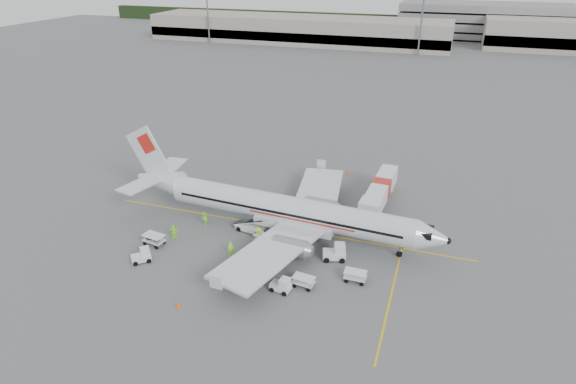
# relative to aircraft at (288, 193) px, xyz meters

# --- Properties ---
(ground) EXTENTS (360.00, 360.00, 0.00)m
(ground) POSITION_rel_aircraft_xyz_m (-1.04, 0.91, -5.25)
(ground) COLOR #56595B
(stripe_lead) EXTENTS (44.00, 0.20, 0.01)m
(stripe_lead) POSITION_rel_aircraft_xyz_m (-1.04, 0.91, -5.25)
(stripe_lead) COLOR yellow
(stripe_lead) RESTS_ON ground
(stripe_cross) EXTENTS (0.20, 20.00, 0.01)m
(stripe_cross) POSITION_rel_aircraft_xyz_m (12.96, -7.09, -5.25)
(stripe_cross) COLOR yellow
(stripe_cross) RESTS_ON ground
(terminal_west) EXTENTS (110.00, 22.00, 9.00)m
(terminal_west) POSITION_rel_aircraft_xyz_m (-41.04, 130.91, -0.75)
(terminal_west) COLOR gray
(terminal_west) RESTS_ON ground
(parking_garage) EXTENTS (62.00, 24.00, 14.00)m
(parking_garage) POSITION_rel_aircraft_xyz_m (23.96, 160.91, 1.75)
(parking_garage) COLOR slate
(parking_garage) RESTS_ON ground
(treeline) EXTENTS (300.00, 3.00, 6.00)m
(treeline) POSITION_rel_aircraft_xyz_m (-1.04, 175.91, -2.25)
(treeline) COLOR black
(treeline) RESTS_ON ground
(mast_west) EXTENTS (3.20, 1.20, 22.00)m
(mast_west) POSITION_rel_aircraft_xyz_m (-71.04, 118.91, 5.75)
(mast_west) COLOR slate
(mast_west) RESTS_ON ground
(mast_center) EXTENTS (3.20, 1.20, 22.00)m
(mast_center) POSITION_rel_aircraft_xyz_m (3.96, 118.91, 5.75)
(mast_center) COLOR slate
(mast_center) RESTS_ON ground
(aircraft) EXTENTS (39.92, 32.22, 10.50)m
(aircraft) POSITION_rel_aircraft_xyz_m (0.00, 0.00, 0.00)
(aircraft) COLOR silver
(aircraft) RESTS_ON ground
(jet_bridge) EXTENTS (3.60, 14.84, 3.86)m
(jet_bridge) POSITION_rel_aircraft_xyz_m (9.06, 9.58, -3.32)
(jet_bridge) COLOR white
(jet_bridge) RESTS_ON ground
(belt_loader) EXTENTS (4.95, 2.59, 2.55)m
(belt_loader) POSITION_rel_aircraft_xyz_m (-4.25, -1.09, -3.98)
(belt_loader) COLOR white
(belt_loader) RESTS_ON ground
(tug_fore) EXTENTS (2.70, 1.99, 1.87)m
(tug_fore) POSITION_rel_aircraft_xyz_m (6.35, -3.56, -4.32)
(tug_fore) COLOR white
(tug_fore) RESTS_ON ground
(tug_mid) EXTENTS (2.09, 1.37, 1.51)m
(tug_mid) POSITION_rel_aircraft_xyz_m (2.75, -10.44, -4.50)
(tug_mid) COLOR white
(tug_mid) RESTS_ON ground
(tug_aft) EXTENTS (2.27, 2.19, 1.55)m
(tug_aft) POSITION_rel_aircraft_xyz_m (-12.82, -10.53, -4.48)
(tug_aft) COLOR white
(tug_aft) RESTS_ON ground
(cart_loaded_a) EXTENTS (2.54, 1.96, 1.17)m
(cart_loaded_a) POSITION_rel_aircraft_xyz_m (-1.74, -3.25, -4.67)
(cart_loaded_a) COLOR white
(cart_loaded_a) RESTS_ON ground
(cart_loaded_b) EXTENTS (2.60, 1.79, 1.25)m
(cart_loaded_b) POSITION_rel_aircraft_xyz_m (-13.39, -7.20, -4.63)
(cart_loaded_b) COLOR white
(cart_loaded_b) RESTS_ON ground
(cart_empty_a) EXTENTS (2.27, 1.51, 1.11)m
(cart_empty_a) POSITION_rel_aircraft_xyz_m (4.65, -9.09, -4.69)
(cart_empty_a) COLOR white
(cart_empty_a) RESTS_ON ground
(cart_empty_b) EXTENTS (2.20, 1.30, 1.15)m
(cart_empty_b) POSITION_rel_aircraft_xyz_m (9.24, -6.62, -4.68)
(cart_empty_b) COLOR white
(cart_empty_b) RESTS_ON ground
(cone_nose) EXTENTS (0.44, 0.44, 0.71)m
(cone_nose) POSITION_rel_aircraft_xyz_m (10.87, 3.71, -4.89)
(cone_nose) COLOR #FF5C0B
(cone_nose) RESTS_ON ground
(cone_port) EXTENTS (0.38, 0.38, 0.61)m
(cone_port) POSITION_rel_aircraft_xyz_m (2.98, 18.47, -4.94)
(cone_port) COLOR #FF5C0B
(cone_port) RESTS_ON ground
(cone_stbd) EXTENTS (0.43, 0.43, 0.69)m
(cone_stbd) POSITION_rel_aircraft_xyz_m (-5.33, -15.84, -4.90)
(cone_stbd) COLOR #FF5C0B
(cone_stbd) RESTS_ON ground
(crew_a) EXTENTS (0.74, 0.73, 1.73)m
(crew_a) POSITION_rel_aircraft_xyz_m (-4.28, -6.54, -4.39)
(crew_a) COLOR #8EE51E
(crew_a) RESTS_ON ground
(crew_b) EXTENTS (0.99, 1.06, 1.73)m
(crew_b) POSITION_rel_aircraft_xyz_m (-10.08, -1.54, -4.39)
(crew_b) COLOR #8EE51E
(crew_b) RESTS_ON ground
(crew_c) EXTENTS (1.07, 1.39, 1.91)m
(crew_c) POSITION_rel_aircraft_xyz_m (-2.52, -3.03, -4.30)
(crew_c) COLOR #8EE51E
(crew_c) RESTS_ON ground
(crew_d) EXTENTS (1.20, 0.76, 1.90)m
(crew_d) POSITION_rel_aircraft_xyz_m (-11.79, -5.55, -4.30)
(crew_d) COLOR #8EE51E
(crew_d) RESTS_ON ground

